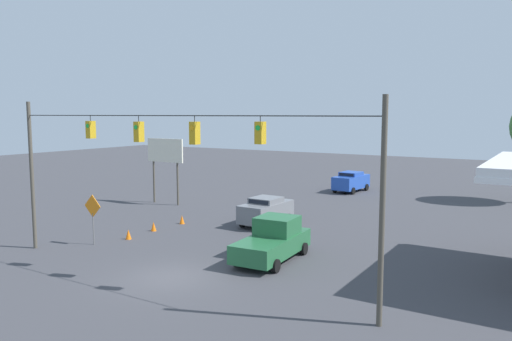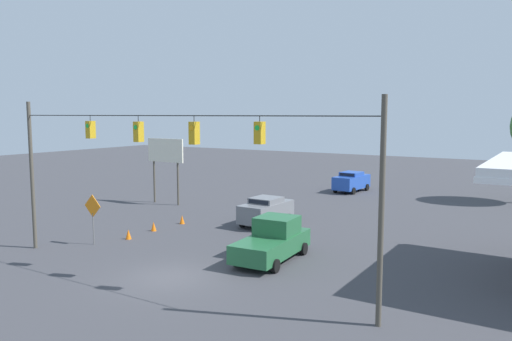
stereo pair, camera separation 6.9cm
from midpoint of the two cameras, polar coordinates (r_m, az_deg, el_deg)
ground_plane at (r=23.28m, az=-9.77°, el=-11.97°), size 140.00×140.00×0.00m
overhead_signal_span at (r=22.14m, az=-10.13°, el=0.52°), size 19.47×0.38×7.98m
pickup_truck_green_crossing_near at (r=25.40m, az=2.01°, el=-8.00°), size 2.56×5.32×2.12m
sedan_grey_withflow_mid at (r=33.09m, az=1.22°, el=-4.60°), size 2.25×4.23×1.86m
sedan_blue_withflow_deep at (r=48.07m, az=10.89°, el=-1.22°), size 2.41×4.56×1.88m
traffic_cone_nearest at (r=30.48m, az=-14.32°, el=-7.07°), size 0.34×0.34×0.59m
traffic_cone_second at (r=32.19m, az=-11.56°, el=-6.27°), size 0.34×0.34×0.59m
traffic_cone_third at (r=33.93m, az=-8.39°, el=-5.56°), size 0.34×0.34×0.59m
roadside_billboard at (r=41.18m, az=-10.26°, el=1.64°), size 3.65×0.16×5.34m
work_zone_sign at (r=29.46m, az=-18.10°, el=-4.29°), size 1.27×0.06×2.84m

